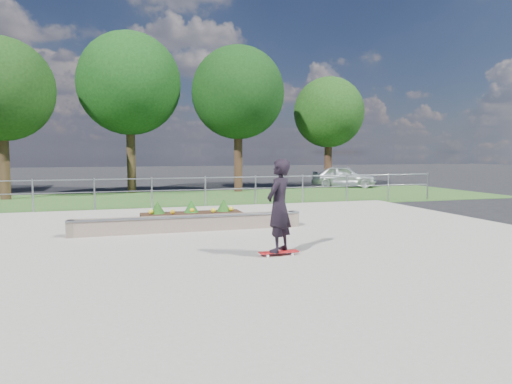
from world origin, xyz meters
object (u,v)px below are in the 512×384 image
Objects in this scene: planter_bed at (192,215)px; skateboarder at (279,206)px; parked_car at (344,176)px; grind_ledge at (190,223)px.

skateboarder is at bearing -79.26° from planter_bed.
parked_car is (10.06, 16.38, -0.40)m from skateboarder.
skateboarder is (0.94, -4.98, 0.81)m from planter_bed.
planter_bed is (0.33, 1.61, -0.02)m from grind_ledge.
grind_ledge is at bearing -101.50° from planter_bed.
planter_bed is at bearing 165.91° from parked_car.
parked_car is (11.00, 11.40, 0.41)m from planter_bed.
grind_ledge is 17.26m from parked_car.
grind_ledge is 1.64m from planter_bed.
skateboarder is at bearing -69.31° from grind_ledge.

